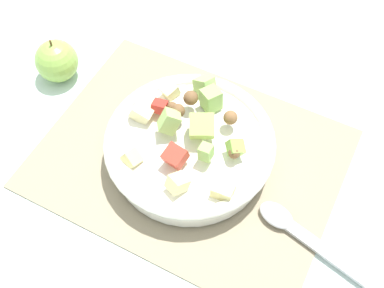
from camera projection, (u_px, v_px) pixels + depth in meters
The scene contains 5 objects.
ground_plane at pixel (190, 159), 0.80m from camera, with size 2.40×2.40×0.00m, color silver.
placemat at pixel (190, 158), 0.80m from camera, with size 0.48×0.37×0.01m, color gray.
salad_bowl at pixel (192, 145), 0.77m from camera, with size 0.27×0.27×0.10m.
serving_spoon at pixel (303, 235), 0.71m from camera, with size 0.23×0.08×0.01m.
whole_apple at pixel (57, 61), 0.87m from camera, with size 0.08×0.08×0.09m.
Camera 1 is at (-0.19, 0.37, 0.68)m, focal length 45.54 mm.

